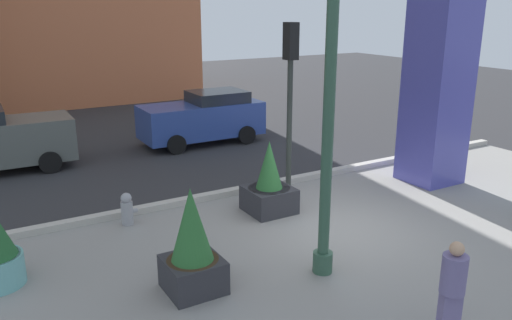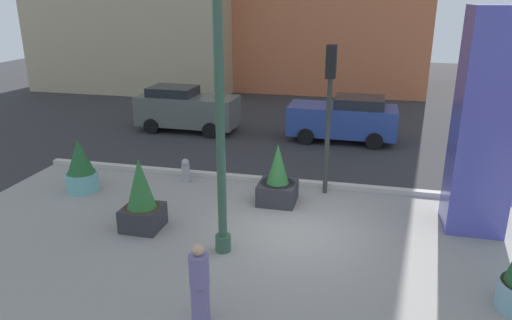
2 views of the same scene
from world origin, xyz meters
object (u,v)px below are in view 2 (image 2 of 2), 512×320
potted_plant_near_left (141,199)px  potted_plant_mid_plaza (81,168)px  pedestrian_crossing (199,280)px  potted_plant_near_right (278,181)px  traffic_light_far_side (330,96)px  car_curb_east (186,109)px  art_pillar_blue (485,124)px  car_far_lane (344,119)px  lamp_post (219,93)px  fire_hydrant (186,170)px

potted_plant_near_left → potted_plant_mid_plaza: bearing=146.8°
potted_plant_mid_plaza → pedestrian_crossing: 7.47m
potted_plant_near_right → potted_plant_near_left: size_ratio=0.93×
traffic_light_far_side → car_curb_east: bearing=139.3°
art_pillar_blue → car_curb_east: art_pillar_blue is taller
potted_plant_near_right → pedestrian_crossing: 5.49m
potted_plant_near_right → car_far_lane: 6.80m
potted_plant_near_right → potted_plant_near_left: bearing=-141.6°
traffic_light_far_side → pedestrian_crossing: (-1.57, -6.52, -2.06)m
lamp_post → potted_plant_near_right: (0.69, 2.97, -3.03)m
potted_plant_near_right → potted_plant_near_left: 3.80m
fire_hydrant → traffic_light_far_side: 5.04m
lamp_post → art_pillar_blue: size_ratio=1.40×
lamp_post → art_pillar_blue: 6.39m
lamp_post → car_far_lane: 10.22m
fire_hydrant → car_curb_east: 6.14m
art_pillar_blue → car_far_lane: (-3.65, 6.97, -1.78)m
art_pillar_blue → pedestrian_crossing: bearing=-136.1°
traffic_light_far_side → pedestrian_crossing: bearing=-103.5°
traffic_light_far_side → car_curb_east: (-6.53, 5.61, -1.96)m
pedestrian_crossing → potted_plant_near_right: bearing=86.5°
art_pillar_blue → potted_plant_near_right: 5.45m
lamp_post → car_far_lane: bearing=77.8°
potted_plant_near_left → car_far_lane: potted_plant_near_left is taller
art_pillar_blue → fire_hydrant: art_pillar_blue is taller
lamp_post → fire_hydrant: lamp_post is taller
potted_plant_mid_plaza → car_far_lane: bearing=44.4°
art_pillar_blue → pedestrian_crossing: art_pillar_blue is taller
lamp_post → traffic_light_far_side: 4.51m
potted_plant_near_left → pedestrian_crossing: potted_plant_near_left is taller
art_pillar_blue → potted_plant_near_right: size_ratio=3.12×
art_pillar_blue → potted_plant_near_right: bearing=176.4°
lamp_post → potted_plant_mid_plaza: bearing=154.2°
art_pillar_blue → fire_hydrant: size_ratio=7.17×
fire_hydrant → pedestrian_crossing: (2.78, -6.42, 0.49)m
potted_plant_near_right → fire_hydrant: bearing=163.2°
potted_plant_near_left → pedestrian_crossing: (2.64, -3.12, 0.05)m
potted_plant_near_left → fire_hydrant: (-0.14, 3.29, -0.44)m
potted_plant_mid_plaza → car_far_lane: (7.26, 7.12, 0.19)m
car_curb_east → pedestrian_crossing: car_curb_east is taller
potted_plant_mid_plaza → car_curb_east: size_ratio=0.37×
fire_hydrant → car_curb_east: (-2.18, 5.71, 0.58)m
potted_plant_near_left → traffic_light_far_side: traffic_light_far_side is taller
fire_hydrant → pedestrian_crossing: bearing=-66.6°
car_far_lane → art_pillar_blue: bearing=-62.3°
lamp_post → pedestrian_crossing: bearing=-81.9°
potted_plant_mid_plaza → pedestrian_crossing: bearing=-42.2°
fire_hydrant → pedestrian_crossing: pedestrian_crossing is taller
potted_plant_near_right → traffic_light_far_side: bearing=40.0°
lamp_post → fire_hydrant: size_ratio=10.02×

